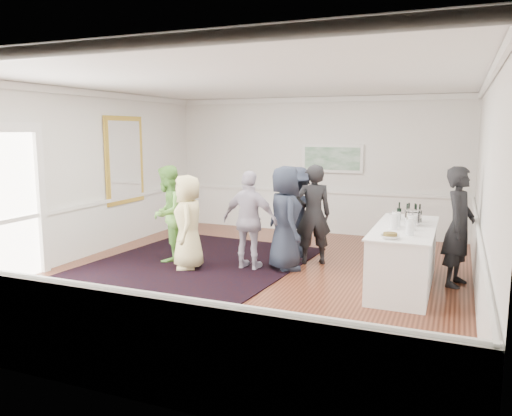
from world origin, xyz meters
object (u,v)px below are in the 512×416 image
at_px(nut_bowl, 390,236).
at_px(serving_table, 404,257).
at_px(guest_navy, 285,218).
at_px(guest_dark_a, 297,212).
at_px(guest_tan, 188,222).
at_px(bartender, 459,227).
at_px(guest_lilac, 250,221).
at_px(ice_bucket, 412,218).
at_px(guest_dark_b, 313,214).
at_px(guest_green, 168,214).

bearing_deg(nut_bowl, serving_table, 83.72).
bearing_deg(guest_navy, nut_bowl, -156.99).
distance_m(guest_dark_a, nut_bowl, 2.92).
relative_size(serving_table, guest_tan, 1.42).
distance_m(bartender, guest_dark_a, 2.98).
xyz_separation_m(bartender, guest_lilac, (-3.38, -0.39, -0.07)).
bearing_deg(serving_table, bartender, 28.44).
distance_m(serving_table, guest_navy, 2.10).
bearing_deg(guest_dark_a, nut_bowl, 133.08).
bearing_deg(guest_tan, bartender, 71.41).
xyz_separation_m(bartender, ice_bucket, (-0.68, -0.26, 0.13)).
height_order(guest_dark_b, nut_bowl, guest_dark_b).
distance_m(guest_green, nut_bowl, 4.26).
bearing_deg(guest_navy, guest_lilac, 76.58).
xyz_separation_m(guest_tan, guest_lilac, (1.02, 0.38, 0.04)).
distance_m(guest_navy, ice_bucket, 2.14).
relative_size(guest_dark_a, ice_bucket, 6.71).
height_order(serving_table, guest_dark_a, guest_dark_a).
xyz_separation_m(serving_table, bartender, (0.77, 0.42, 0.46)).
xyz_separation_m(serving_table, guest_lilac, (-2.61, 0.03, 0.39)).
bearing_deg(guest_lilac, guest_dark_a, -110.89).
bearing_deg(nut_bowl, guest_dark_a, 133.36).
bearing_deg(guest_tan, guest_navy, 82.39).
bearing_deg(guest_dark_a, guest_dark_b, 138.67).
bearing_deg(nut_bowl, bartender, 57.37).
xyz_separation_m(guest_dark_b, guest_navy, (-0.35, -0.56, 0.00)).
relative_size(guest_green, guest_lilac, 1.03).
distance_m(bartender, guest_dark_b, 2.50).
distance_m(guest_tan, ice_bucket, 3.76).
bearing_deg(ice_bucket, guest_lilac, -177.20).
distance_m(guest_green, ice_bucket, 4.36).
bearing_deg(ice_bucket, serving_table, -119.41).
xyz_separation_m(guest_dark_a, guest_navy, (0.07, -0.92, 0.04)).
relative_size(serving_table, ice_bucket, 9.11).
bearing_deg(nut_bowl, guest_navy, 148.17).
xyz_separation_m(guest_green, guest_dark_a, (2.15, 1.18, -0.02)).
distance_m(guest_navy, nut_bowl, 2.28).
relative_size(guest_lilac, guest_dark_a, 1.00).
distance_m(guest_green, guest_lilac, 1.65).
relative_size(serving_table, guest_navy, 1.29).
distance_m(serving_table, guest_dark_a, 2.45).
bearing_deg(guest_dark_a, guest_green, 28.41).
bearing_deg(guest_navy, guest_dark_a, -30.93).
bearing_deg(guest_green, bartender, 85.62).
height_order(bartender, guest_lilac, bartender).
bearing_deg(nut_bowl, guest_lilac, 158.74).
bearing_deg(bartender, guest_green, 108.37).
bearing_deg(guest_lilac, guest_tan, 23.11).
bearing_deg(guest_tan, guest_dark_b, 92.57).
distance_m(ice_bucket, nut_bowl, 1.13).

